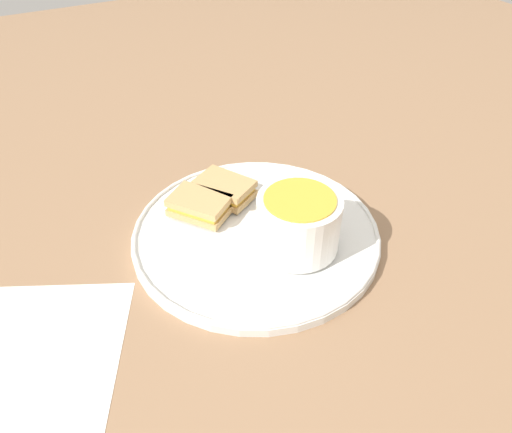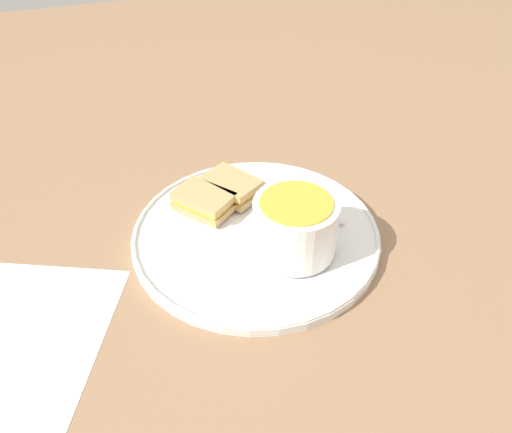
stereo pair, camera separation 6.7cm
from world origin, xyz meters
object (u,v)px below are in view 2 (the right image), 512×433
soup_bowl (295,226)px  sandwich_half_near (232,187)px  sandwich_half_far (204,201)px  spoon (302,197)px

soup_bowl → sandwich_half_near: soup_bowl is taller
sandwich_half_far → sandwich_half_near: bearing=-157.5°
sandwich_half_near → sandwich_half_far: (0.05, 0.02, 0.00)m
soup_bowl → spoon: bearing=-119.7°
spoon → sandwich_half_near: 0.11m
sandwich_half_far → soup_bowl: bearing=125.9°
sandwich_half_near → sandwich_half_far: size_ratio=1.00×
soup_bowl → sandwich_half_far: (0.09, -0.12, -0.02)m
spoon → sandwich_half_near: size_ratio=1.04×
spoon → sandwich_half_far: (0.14, -0.03, 0.01)m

